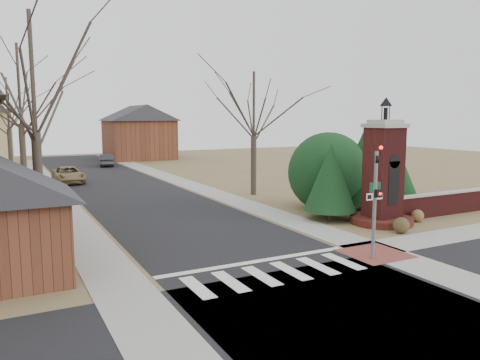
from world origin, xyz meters
TOP-DOWN VIEW (x-y plane):
  - ground at (0.00, 0.00)m, footprint 120.00×120.00m
  - main_street at (0.00, 22.00)m, footprint 8.00×70.00m
  - cross_street at (0.00, -3.00)m, footprint 120.00×8.00m
  - crosswalk_zone at (0.00, 0.80)m, footprint 8.00×2.20m
  - stop_bar at (0.00, 2.30)m, footprint 8.00×0.35m
  - sidewalk_right_main at (5.20, 22.00)m, footprint 2.00×60.00m
  - sidewalk_left at (-5.20, 22.00)m, footprint 2.00×60.00m
  - curb_apron at (4.80, 1.00)m, footprint 2.40×2.40m
  - traffic_signal_pole at (4.30, 0.57)m, footprint 0.28×0.41m
  - sign_post at (5.59, 1.99)m, footprint 0.90×0.07m
  - brick_gate_monument at (9.00, 4.99)m, footprint 3.20×3.20m
  - brick_garden_wall at (13.50, 5.00)m, footprint 7.50×0.50m
  - garage_left at (-8.52, 4.49)m, footprint 4.80×4.80m
  - house_distant_right at (7.99, 47.99)m, footprint 8.80×8.80m
  - evergreen_near at (7.20, 7.00)m, footprint 2.80×2.80m
  - evergreen_mid at (10.50, 8.20)m, footprint 3.40×3.40m
  - evergreen_far at (12.50, 7.20)m, footprint 2.40×2.40m
  - evergreen_mass at (9.00, 9.50)m, footprint 4.80×4.80m
  - bare_tree_0 at (-7.00, 9.00)m, footprint 8.05×8.05m
  - bare_tree_1 at (-7.00, 22.00)m, footprint 8.40×8.40m
  - bare_tree_2 at (-7.50, 35.00)m, footprint 7.35×7.35m
  - bare_tree_3 at (7.50, 16.00)m, footprint 7.00×7.00m
  - pickup_truck at (-3.40, 28.39)m, footprint 2.31×4.89m
  - distant_car at (2.21, 40.63)m, footprint 2.05×4.28m
  - dry_shrub_left at (8.33, 3.00)m, footprint 0.77×0.77m
  - dry_shrub_right at (10.94, 4.38)m, footprint 0.66×0.66m

SIDE VIEW (x-z plane):
  - ground at x=0.00m, z-range 0.00..0.00m
  - main_street at x=0.00m, z-range 0.00..0.01m
  - cross_street at x=0.00m, z-range 0.00..0.01m
  - crosswalk_zone at x=0.00m, z-range 0.00..0.02m
  - stop_bar at x=0.00m, z-range 0.00..0.02m
  - sidewalk_right_main at x=5.20m, z-range 0.00..0.02m
  - sidewalk_left at x=-5.20m, z-range 0.00..0.02m
  - curb_apron at x=4.80m, z-range 0.00..0.02m
  - dry_shrub_right at x=10.94m, z-range 0.00..0.66m
  - dry_shrub_left at x=8.33m, z-range 0.00..0.77m
  - brick_garden_wall at x=13.50m, z-range 0.01..1.31m
  - pickup_truck at x=-3.40m, z-range 0.00..1.35m
  - distant_car at x=2.21m, z-range 0.00..1.35m
  - evergreen_far at x=12.50m, z-range 0.25..3.55m
  - sign_post at x=5.59m, z-range 0.57..3.32m
  - brick_gate_monument at x=9.00m, z-range -1.07..5.40m
  - garage_left at x=-8.52m, z-range 0.09..4.38m
  - evergreen_near at x=7.20m, z-range 0.25..4.35m
  - evergreen_mass at x=9.00m, z-range 0.00..4.80m
  - traffic_signal_pole at x=4.30m, z-range 0.34..4.84m
  - evergreen_mid at x=10.50m, z-range 0.25..4.95m
  - house_distant_right at x=7.99m, z-range 0.00..7.30m
  - bare_tree_3 at x=7.50m, z-range 1.84..11.54m
  - bare_tree_2 at x=-7.50m, z-range 1.93..12.12m
  - bare_tree_0 at x=-7.00m, z-range 2.12..13.27m
  - bare_tree_1 at x=-7.00m, z-range 2.21..13.85m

